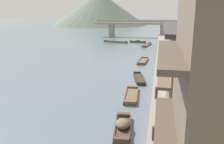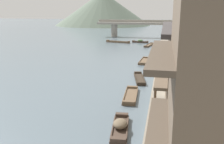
{
  "view_description": "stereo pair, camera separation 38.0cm",
  "coord_description": "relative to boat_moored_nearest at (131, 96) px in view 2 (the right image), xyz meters",
  "views": [
    {
      "loc": [
        6.61,
        -6.55,
        7.38
      ],
      "look_at": [
        2.07,
        16.3,
        1.44
      ],
      "focal_mm": 38.86,
      "sensor_mm": 36.0,
      "label": 1
    },
    {
      "loc": [
        6.98,
        -6.47,
        7.38
      ],
      "look_at": [
        2.07,
        16.3,
        1.44
      ],
      "focal_mm": 38.86,
      "sensor_mm": 36.0,
      "label": 2
    }
  ],
  "objects": [
    {
      "name": "riverbank_right",
      "position": [
        10.83,
        16.48,
        0.31
      ],
      "size": [
        18.0,
        110.0,
        0.85
      ],
      "primitive_type": "cube",
      "color": "gray",
      "rests_on": "ground"
    },
    {
      "name": "boat_moored_nearest",
      "position": [
        0.0,
        0.0,
        0.0
      ],
      "size": [
        1.32,
        4.37,
        0.36
      ],
      "color": "brown",
      "rests_on": "ground"
    },
    {
      "name": "boat_moored_second",
      "position": [
        -0.1,
        15.24,
        0.0
      ],
      "size": [
        1.42,
        4.8,
        0.37
      ],
      "color": "brown",
      "rests_on": "ground"
    },
    {
      "name": "boat_moored_third",
      "position": [
        0.2,
        -6.25,
        0.14
      ],
      "size": [
        1.37,
        3.77,
        0.71
      ],
      "color": "#423328",
      "rests_on": "ground"
    },
    {
      "name": "boat_moored_far",
      "position": [
        -0.52,
        32.28,
        0.01
      ],
      "size": [
        1.87,
        5.71,
        0.39
      ],
      "color": "brown",
      "rests_on": "ground"
    },
    {
      "name": "boat_midriver_drifting",
      "position": [
        -2.88,
        37.14,
        0.15
      ],
      "size": [
        3.85,
        1.63,
        0.73
      ],
      "color": "#423328",
      "rests_on": "ground"
    },
    {
      "name": "boat_midriver_upstream",
      "position": [
        0.18,
        5.65,
        -0.0
      ],
      "size": [
        1.78,
        4.7,
        0.35
      ],
      "color": "#33281E",
      "rests_on": "ground"
    },
    {
      "name": "boat_upstream_distant",
      "position": [
        -8.03,
        36.14,
        0.05
      ],
      "size": [
        5.87,
        2.33,
        0.52
      ],
      "color": "brown",
      "rests_on": "ground"
    },
    {
      "name": "house_waterfront_second",
      "position": [
        5.63,
        -5.28,
        3.74
      ],
      "size": [
        6.59,
        6.29,
        6.14
      ],
      "color": "#75604C",
      "rests_on": "riverbank_right"
    },
    {
      "name": "house_waterfront_tall",
      "position": [
        5.45,
        1.38,
        3.73
      ],
      "size": [
        6.22,
        7.17,
        6.14
      ],
      "color": "gray",
      "rests_on": "riverbank_right"
    },
    {
      "name": "mooring_post_dock_near",
      "position": [
        2.18,
        -8.55,
        1.11
      ],
      "size": [
        0.2,
        0.2,
        0.76
      ],
      "primitive_type": "cylinder",
      "color": "#473828",
      "rests_on": "riverbank_right"
    },
    {
      "name": "mooring_post_dock_mid",
      "position": [
        2.18,
        -2.42,
        1.2
      ],
      "size": [
        0.2,
        0.2,
        0.93
      ],
      "primitive_type": "cylinder",
      "color": "#473828",
      "rests_on": "riverbank_right"
    },
    {
      "name": "mooring_post_dock_far",
      "position": [
        2.18,
        9.07,
        1.1
      ],
      "size": [
        0.2,
        0.2,
        0.73
      ],
      "primitive_type": "cylinder",
      "color": "#473828",
      "rests_on": "riverbank_right"
    },
    {
      "name": "stone_bridge",
      "position": [
        -4.35,
        49.57,
        2.99
      ],
      "size": [
        24.37,
        2.4,
        4.79
      ],
      "color": "gray",
      "rests_on": "ground"
    },
    {
      "name": "hill_far_west",
      "position": [
        -28.88,
        103.82,
        8.11
      ],
      "size": [
        48.35,
        48.35,
        16.46
      ],
      "primitive_type": "cone",
      "color": "#5B6B5B",
      "rests_on": "ground"
    }
  ]
}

